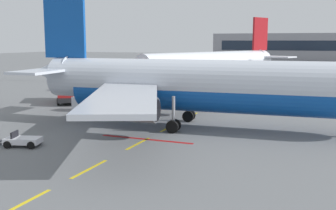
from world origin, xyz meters
name	(u,v)px	position (x,y,z in m)	size (l,w,h in m)	color
apron_paint_markings	(206,108)	(18.00, 38.75, 0.00)	(8.00, 98.67, 0.01)	yellow
airliner_foreground	(197,85)	(20.33, 27.91, 3.95)	(34.81, 34.55, 12.20)	silver
airliner_mid_left	(214,65)	(13.51, 57.92, 3.89)	(31.58, 33.11, 12.01)	silver
catering_truck	(90,81)	(-3.74, 48.08, 1.65)	(7.08, 2.87, 3.14)	black
fuel_service_truck	(69,90)	(0.26, 36.73, 1.65)	(5.74, 7.21, 3.14)	black
uld_cargo_container	(81,104)	(5.39, 31.78, 0.80)	(1.96, 1.93, 1.60)	#B7BCC6
terminal_satellite	(333,47)	(30.99, 177.18, 5.38)	(94.54, 27.91, 12.33)	gray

